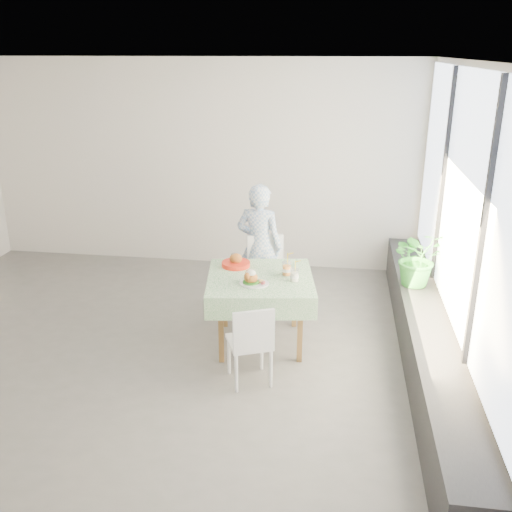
% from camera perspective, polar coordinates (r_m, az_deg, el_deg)
% --- Properties ---
extents(floor, '(6.00, 6.00, 0.00)m').
position_cam_1_polar(floor, '(6.12, -10.87, -8.58)').
color(floor, '#595654').
rests_on(floor, ground).
extents(ceiling, '(6.00, 6.00, 0.00)m').
position_cam_1_polar(ceiling, '(5.39, -12.90, 18.59)').
color(ceiling, white).
rests_on(ceiling, ground).
extents(wall_back, '(6.00, 0.02, 2.80)m').
position_cam_1_polar(wall_back, '(7.92, -5.67, 9.08)').
color(wall_back, silver).
rests_on(wall_back, ground).
extents(wall_right, '(0.02, 5.00, 2.80)m').
position_cam_1_polar(wall_right, '(5.37, 19.91, 2.69)').
color(wall_right, silver).
rests_on(wall_right, ground).
extents(window_pane, '(0.01, 4.80, 2.18)m').
position_cam_1_polar(window_pane, '(5.30, 19.91, 5.28)').
color(window_pane, '#D1E0F9').
rests_on(window_pane, ground).
extents(window_ledge, '(0.40, 4.80, 0.50)m').
position_cam_1_polar(window_ledge, '(5.76, 16.60, -8.17)').
color(window_ledge, black).
rests_on(window_ledge, ground).
extents(cafe_table, '(1.18, 1.18, 0.74)m').
position_cam_1_polar(cafe_table, '(5.82, 0.42, -4.65)').
color(cafe_table, brown).
rests_on(cafe_table, ground).
extents(chair_far, '(0.52, 0.52, 0.89)m').
position_cam_1_polar(chair_far, '(6.57, 1.13, -3.44)').
color(chair_far, white).
rests_on(chair_far, ground).
extents(chair_near, '(0.48, 0.48, 0.78)m').
position_cam_1_polar(chair_near, '(5.27, -0.63, -10.15)').
color(chair_near, white).
rests_on(chair_near, ground).
extents(diner, '(0.60, 0.45, 1.48)m').
position_cam_1_polar(diner, '(6.58, 0.33, 0.95)').
color(diner, '#87ABD9').
rests_on(diner, ground).
extents(main_dish, '(0.29, 0.29, 0.15)m').
position_cam_1_polar(main_dish, '(5.51, -0.35, -2.38)').
color(main_dish, white).
rests_on(main_dish, cafe_table).
extents(juice_cup_orange, '(0.10, 0.10, 0.28)m').
position_cam_1_polar(juice_cup_orange, '(5.74, 3.09, -1.31)').
color(juice_cup_orange, white).
rests_on(juice_cup_orange, cafe_table).
extents(juice_cup_lemonade, '(0.09, 0.09, 0.25)m').
position_cam_1_polar(juice_cup_lemonade, '(5.59, 3.86, -1.97)').
color(juice_cup_lemonade, white).
rests_on(juice_cup_lemonade, cafe_table).
extents(second_dish, '(0.30, 0.30, 0.14)m').
position_cam_1_polar(second_dish, '(5.97, -2.03, -0.65)').
color(second_dish, red).
rests_on(second_dish, cafe_table).
extents(potted_plant, '(0.68, 0.63, 0.62)m').
position_cam_1_polar(potted_plant, '(6.28, 15.92, -0.13)').
color(potted_plant, '#277527').
rests_on(potted_plant, window_ledge).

